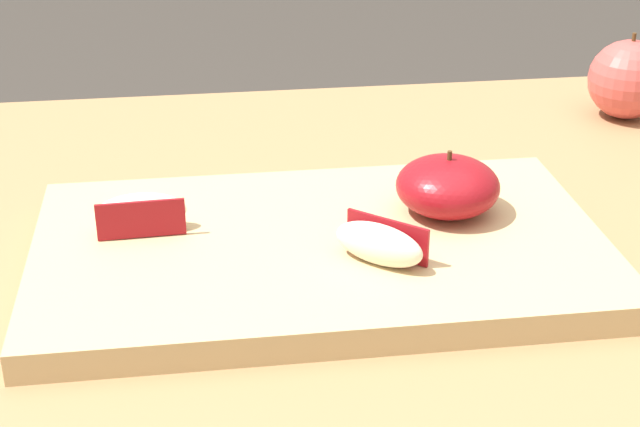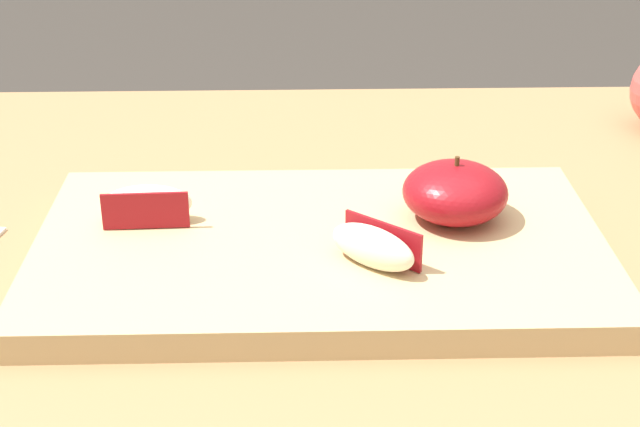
% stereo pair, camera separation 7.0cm
% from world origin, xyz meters
% --- Properties ---
extents(dining_table, '(1.31, 0.78, 0.76)m').
position_xyz_m(dining_table, '(0.00, 0.00, 0.65)').
color(dining_table, '#9E754C').
rests_on(dining_table, ground_plane).
extents(cutting_board, '(0.42, 0.25, 0.02)m').
position_xyz_m(cutting_board, '(-0.07, -0.01, 0.77)').
color(cutting_board, tan).
rests_on(cutting_board, dining_table).
extents(apple_half_skin_up, '(0.08, 0.08, 0.05)m').
position_xyz_m(apple_half_skin_up, '(0.03, 0.02, 0.80)').
color(apple_half_skin_up, maroon).
rests_on(apple_half_skin_up, cutting_board).
extents(apple_wedge_right, '(0.07, 0.03, 0.03)m').
position_xyz_m(apple_wedge_right, '(-0.20, 0.02, 0.79)').
color(apple_wedge_right, '#F4EACC').
rests_on(apple_wedge_right, cutting_board).
extents(apple_wedge_left, '(0.07, 0.06, 0.03)m').
position_xyz_m(apple_wedge_left, '(-0.04, -0.05, 0.79)').
color(apple_wedge_left, '#F4EACC').
rests_on(apple_wedge_left, cutting_board).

